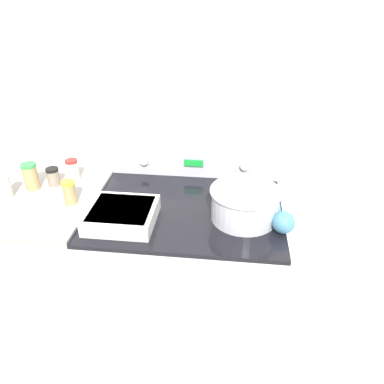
{
  "coord_description": "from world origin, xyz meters",
  "views": [
    {
      "loc": [
        0.17,
        -1.01,
        1.77
      ],
      "look_at": [
        0.02,
        0.33,
        0.99
      ],
      "focal_mm": 35.0,
      "sensor_mm": 36.0,
      "label": 1
    }
  ],
  "objects_px": {
    "mixing_bowl": "(245,202)",
    "ladle": "(283,221)",
    "spice_jar_green_cap": "(31,176)",
    "spice_jar_white_cap": "(5,186)",
    "spice_jar_black_cap": "(53,177)",
    "spice_jar_red_cap": "(73,170)",
    "spice_jar_yellow_cap": "(70,192)",
    "casserole_dish": "(122,214)"
  },
  "relations": [
    {
      "from": "mixing_bowl",
      "to": "spice_jar_green_cap",
      "type": "xyz_separation_m",
      "value": [
        -0.94,
        0.12,
        -0.0
      ]
    },
    {
      "from": "mixing_bowl",
      "to": "ladle",
      "type": "relative_size",
      "value": 0.87
    },
    {
      "from": "ladle",
      "to": "spice_jar_yellow_cap",
      "type": "xyz_separation_m",
      "value": [
        -0.87,
        0.08,
        0.02
      ]
    },
    {
      "from": "mixing_bowl",
      "to": "spice_jar_yellow_cap",
      "type": "height_order",
      "value": "mixing_bowl"
    },
    {
      "from": "spice_jar_yellow_cap",
      "to": "spice_jar_black_cap",
      "type": "bearing_deg",
      "value": 133.79
    },
    {
      "from": "spice_jar_yellow_cap",
      "to": "spice_jar_white_cap",
      "type": "bearing_deg",
      "value": 177.38
    },
    {
      "from": "spice_jar_red_cap",
      "to": "spice_jar_black_cap",
      "type": "height_order",
      "value": "spice_jar_red_cap"
    },
    {
      "from": "spice_jar_black_cap",
      "to": "spice_jar_green_cap",
      "type": "xyz_separation_m",
      "value": [
        -0.08,
        -0.04,
        0.02
      ]
    },
    {
      "from": "casserole_dish",
      "to": "spice_jar_yellow_cap",
      "type": "xyz_separation_m",
      "value": [
        -0.25,
        0.1,
        0.03
      ]
    },
    {
      "from": "spice_jar_black_cap",
      "to": "spice_jar_white_cap",
      "type": "bearing_deg",
      "value": -139.18
    },
    {
      "from": "mixing_bowl",
      "to": "spice_jar_black_cap",
      "type": "xyz_separation_m",
      "value": [
        -0.86,
        0.16,
        -0.02
      ]
    },
    {
      "from": "spice_jar_yellow_cap",
      "to": "spice_jar_red_cap",
      "type": "bearing_deg",
      "value": 108.55
    },
    {
      "from": "casserole_dish",
      "to": "spice_jar_black_cap",
      "type": "xyz_separation_m",
      "value": [
        -0.38,
        0.24,
        0.02
      ]
    },
    {
      "from": "spice_jar_black_cap",
      "to": "ladle",
      "type": "bearing_deg",
      "value": -12.64
    },
    {
      "from": "ladle",
      "to": "spice_jar_white_cap",
      "type": "height_order",
      "value": "spice_jar_white_cap"
    },
    {
      "from": "spice_jar_black_cap",
      "to": "spice_jar_green_cap",
      "type": "bearing_deg",
      "value": -154.04
    },
    {
      "from": "ladle",
      "to": "spice_jar_red_cap",
      "type": "distance_m",
      "value": 0.98
    },
    {
      "from": "spice_jar_red_cap",
      "to": "spice_jar_white_cap",
      "type": "xyz_separation_m",
      "value": [
        -0.22,
        -0.19,
        0.0
      ]
    },
    {
      "from": "casserole_dish",
      "to": "spice_jar_white_cap",
      "type": "xyz_separation_m",
      "value": [
        -0.54,
        0.11,
        0.03
      ]
    },
    {
      "from": "spice_jar_green_cap",
      "to": "spice_jar_white_cap",
      "type": "bearing_deg",
      "value": -127.25
    },
    {
      "from": "spice_jar_yellow_cap",
      "to": "spice_jar_black_cap",
      "type": "relative_size",
      "value": 1.24
    },
    {
      "from": "spice_jar_green_cap",
      "to": "spice_jar_white_cap",
      "type": "relative_size",
      "value": 1.09
    },
    {
      "from": "casserole_dish",
      "to": "spice_jar_white_cap",
      "type": "relative_size",
      "value": 2.41
    },
    {
      "from": "spice_jar_red_cap",
      "to": "spice_jar_green_cap",
      "type": "relative_size",
      "value": 0.87
    },
    {
      "from": "mixing_bowl",
      "to": "spice_jar_black_cap",
      "type": "relative_size",
      "value": 3.37
    },
    {
      "from": "mixing_bowl",
      "to": "spice_jar_red_cap",
      "type": "relative_size",
      "value": 2.69
    },
    {
      "from": "spice_jar_red_cap",
      "to": "spice_jar_black_cap",
      "type": "relative_size",
      "value": 1.25
    },
    {
      "from": "mixing_bowl",
      "to": "ladle",
      "type": "distance_m",
      "value": 0.16
    },
    {
      "from": "mixing_bowl",
      "to": "spice_jar_white_cap",
      "type": "bearing_deg",
      "value": 178.43
    },
    {
      "from": "spice_jar_green_cap",
      "to": "spice_jar_yellow_cap",
      "type": "bearing_deg",
      "value": -25.22
    },
    {
      "from": "spice_jar_black_cap",
      "to": "spice_jar_white_cap",
      "type": "distance_m",
      "value": 0.2
    },
    {
      "from": "ladle",
      "to": "mixing_bowl",
      "type": "bearing_deg",
      "value": 155.26
    },
    {
      "from": "mixing_bowl",
      "to": "casserole_dish",
      "type": "bearing_deg",
      "value": -170.3
    },
    {
      "from": "mixing_bowl",
      "to": "spice_jar_white_cap",
      "type": "relative_size",
      "value": 2.56
    },
    {
      "from": "mixing_bowl",
      "to": "spice_jar_black_cap",
      "type": "bearing_deg",
      "value": 169.57
    },
    {
      "from": "casserole_dish",
      "to": "spice_jar_white_cap",
      "type": "height_order",
      "value": "spice_jar_white_cap"
    },
    {
      "from": "spice_jar_red_cap",
      "to": "spice_jar_yellow_cap",
      "type": "bearing_deg",
      "value": -71.45
    },
    {
      "from": "spice_jar_yellow_cap",
      "to": "spice_jar_red_cap",
      "type": "relative_size",
      "value": 0.99
    },
    {
      "from": "ladle",
      "to": "spice_jar_white_cap",
      "type": "xyz_separation_m",
      "value": [
        -1.16,
        0.09,
        0.03
      ]
    },
    {
      "from": "ladle",
      "to": "spice_jar_yellow_cap",
      "type": "distance_m",
      "value": 0.87
    },
    {
      "from": "casserole_dish",
      "to": "spice_jar_red_cap",
      "type": "bearing_deg",
      "value": 136.84
    },
    {
      "from": "spice_jar_yellow_cap",
      "to": "spice_jar_green_cap",
      "type": "height_order",
      "value": "spice_jar_green_cap"
    }
  ]
}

